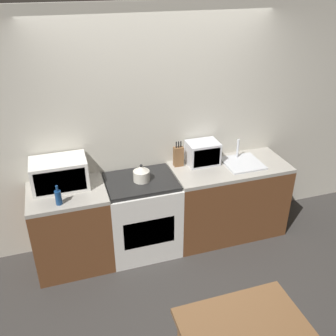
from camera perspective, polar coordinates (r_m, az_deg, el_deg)
ground_plane at (r=4.06m, az=2.43°, el=-16.65°), size 16.00×16.00×0.00m
wall_back at (r=4.11m, az=-1.83°, el=5.87°), size 10.00×0.06×2.60m
counter_left_run at (r=4.11m, az=-14.48°, el=-8.85°), size 0.77×0.62×0.90m
counter_right_run at (r=4.48m, az=9.03°, el=-4.75°), size 1.32×0.62×0.90m
stove_range at (r=4.18m, az=-3.95°, el=-7.21°), size 0.76×0.62×0.90m
kettle at (r=3.88m, az=-4.08°, el=-0.87°), size 0.17×0.17×0.19m
microwave at (r=3.88m, az=-16.21°, el=-0.85°), size 0.55×0.35×0.30m
bottle at (r=3.64m, az=-16.37°, el=-4.28°), size 0.06×0.06×0.20m
knife_block at (r=4.15m, az=1.60°, el=1.80°), size 0.11×0.07×0.29m
toaster_oven at (r=4.21m, az=5.30°, el=2.30°), size 0.35×0.26×0.26m
sink_basin at (r=4.32m, az=11.26°, el=0.85°), size 0.41×0.41×0.24m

